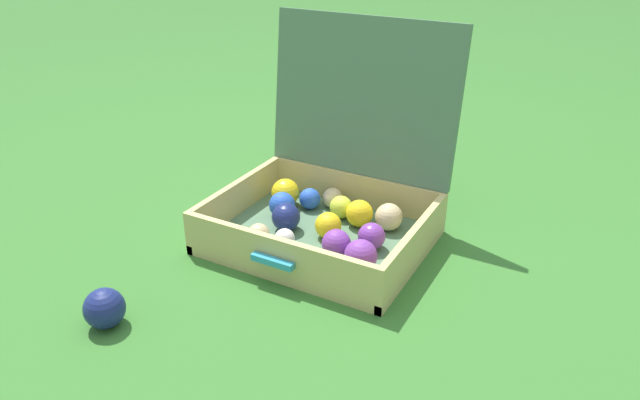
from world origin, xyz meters
TOP-DOWN VIEW (x-y plane):
  - ground_plane at (0.00, 0.00)m, footprint 16.00×16.00m
  - open_suitcase at (-0.04, 0.14)m, footprint 0.54×0.52m
  - stray_ball_on_grass at (-0.27, -0.45)m, footprint 0.09×0.09m

SIDE VIEW (x-z plane):
  - ground_plane at x=0.00m, z-range 0.00..0.00m
  - stray_ball_on_grass at x=-0.27m, z-range 0.00..0.09m
  - open_suitcase at x=-0.04m, z-range -0.16..0.39m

